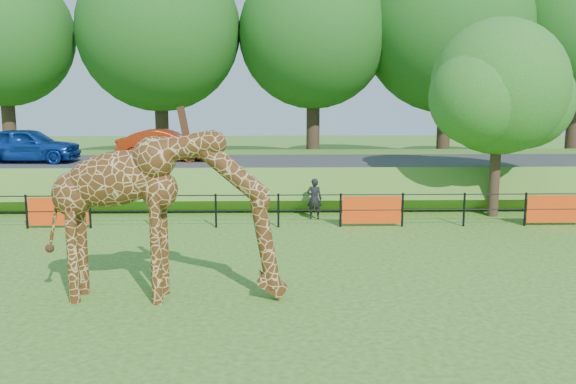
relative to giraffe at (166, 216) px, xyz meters
name	(u,v)px	position (x,y,z in m)	size (l,w,h in m)	color
ground	(283,316)	(2.44, -1.12, -1.82)	(90.00, 90.00, 0.00)	#2C6619
giraffe	(166,216)	(0.00, 0.00, 0.00)	(5.09, 0.94, 3.64)	#4E2A10
perimeter_fence	(278,210)	(2.44, 6.88, -1.27)	(28.07, 0.10, 1.10)	black
embankment	(277,175)	(2.44, 14.38, -1.17)	(40.00, 9.00, 1.30)	#2C6619
road	(277,163)	(2.44, 12.88, -0.46)	(40.00, 5.00, 0.12)	#333336
car_blue	(28,145)	(-7.63, 12.83, 0.30)	(1.65, 4.11, 1.40)	#153FAC
car_red	(165,145)	(-2.17, 13.32, 0.24)	(1.34, 3.85, 1.27)	#B6280D
visitor	(314,199)	(3.68, 8.15, -1.12)	(0.51, 0.34, 1.40)	black
tree_east	(502,92)	(10.04, 8.51, 2.46)	(5.40, 4.71, 6.76)	black
bg_tree_line	(312,32)	(4.33, 20.88, 5.37)	(37.30, 8.80, 11.82)	black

